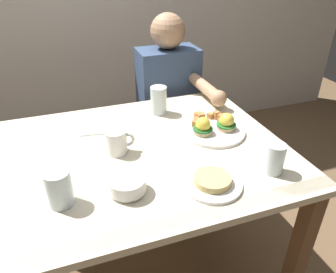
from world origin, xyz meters
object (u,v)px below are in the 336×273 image
(fork, at_px, (96,134))
(side_plate, at_px, (212,182))
(fruit_bowl, at_px, (127,185))
(water_glass_extra, at_px, (59,190))
(coffee_mug, at_px, (117,141))
(dining_table, at_px, (135,173))
(eggs_benedict_plate, at_px, (213,127))
(water_glass_near, at_px, (274,160))
(water_glass_far, at_px, (159,102))
(diner_person, at_px, (170,101))

(fork, relative_size, side_plate, 0.77)
(fruit_bowl, height_order, water_glass_extra, water_glass_extra)
(water_glass_extra, bearing_deg, coffee_mug, 45.40)
(dining_table, bearing_deg, fork, 122.79)
(side_plate, bearing_deg, fork, 123.84)
(eggs_benedict_plate, distance_m, water_glass_near, 0.33)
(water_glass_far, relative_size, water_glass_extra, 1.12)
(water_glass_extra, bearing_deg, fruit_bowl, -5.15)
(diner_person, bearing_deg, eggs_benedict_plate, -90.73)
(fork, height_order, water_glass_extra, water_glass_extra)
(side_plate, bearing_deg, water_glass_near, -0.28)
(diner_person, bearing_deg, side_plate, -100.91)
(fruit_bowl, bearing_deg, eggs_benedict_plate, 31.16)
(eggs_benedict_plate, xyz_separation_m, diner_person, (0.01, 0.57, -0.11))
(fruit_bowl, height_order, water_glass_near, water_glass_near)
(fruit_bowl, distance_m, water_glass_far, 0.59)
(water_glass_near, bearing_deg, fork, 139.40)
(coffee_mug, xyz_separation_m, fork, (-0.06, 0.17, -0.05))
(fruit_bowl, distance_m, coffee_mug, 0.25)
(fork, height_order, diner_person, diner_person)
(water_glass_near, bearing_deg, dining_table, 146.23)
(dining_table, bearing_deg, water_glass_near, -33.77)
(eggs_benedict_plate, bearing_deg, water_glass_far, 122.08)
(dining_table, relative_size, eggs_benedict_plate, 4.44)
(dining_table, bearing_deg, coffee_mug, 166.11)
(eggs_benedict_plate, height_order, fork, eggs_benedict_plate)
(fruit_bowl, height_order, diner_person, diner_person)
(dining_table, relative_size, diner_person, 1.05)
(fork, xyz_separation_m, side_plate, (0.32, -0.47, 0.01))
(fruit_bowl, height_order, coffee_mug, coffee_mug)
(coffee_mug, height_order, diner_person, diner_person)
(coffee_mug, distance_m, water_glass_far, 0.38)
(fork, distance_m, water_glass_extra, 0.43)
(water_glass_near, bearing_deg, side_plate, 179.72)
(dining_table, bearing_deg, eggs_benedict_plate, 5.42)
(water_glass_extra, relative_size, side_plate, 0.59)
(fork, relative_size, diner_person, 0.14)
(fruit_bowl, bearing_deg, diner_person, 61.86)
(eggs_benedict_plate, relative_size, coffee_mug, 2.42)
(eggs_benedict_plate, height_order, water_glass_near, water_glass_near)
(water_glass_extra, bearing_deg, water_glass_far, 46.39)
(water_glass_near, bearing_deg, water_glass_extra, 173.71)
(water_glass_extra, bearing_deg, dining_table, 37.15)
(fruit_bowl, xyz_separation_m, water_glass_far, (0.28, 0.52, 0.03))
(water_glass_far, bearing_deg, water_glass_near, -68.23)
(eggs_benedict_plate, distance_m, side_plate, 0.36)
(water_glass_near, distance_m, water_glass_extra, 0.72)
(water_glass_extra, xyz_separation_m, diner_person, (0.65, 0.81, -0.14))
(eggs_benedict_plate, bearing_deg, coffee_mug, -177.21)
(side_plate, bearing_deg, eggs_benedict_plate, 63.05)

